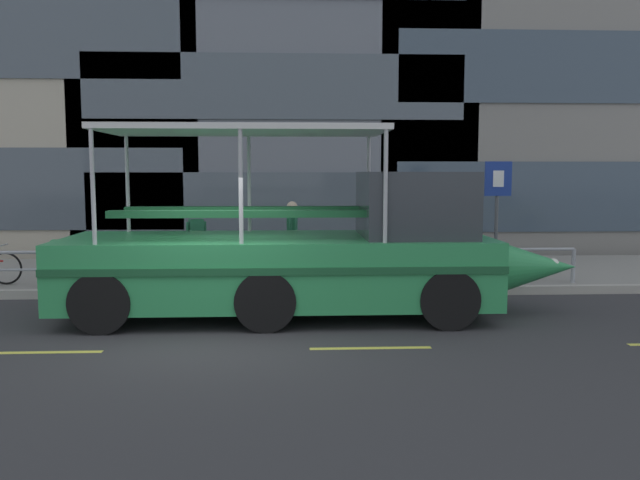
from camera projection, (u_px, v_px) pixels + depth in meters
name	position (u px, v px, depth m)	size (l,w,h in m)	color
ground_plane	(214.00, 334.00, 10.41)	(120.00, 120.00, 0.00)	#333335
sidewalk	(240.00, 274.00, 15.97)	(32.00, 4.80, 0.18)	gray
curb_edge	(231.00, 293.00, 13.49)	(32.00, 0.18, 0.18)	#B2ADA3
lane_centreline	(207.00, 350.00, 9.45)	(25.80, 0.12, 0.01)	#DBD64C
curb_guardrail	(281.00, 261.00, 13.82)	(12.81, 0.09, 0.77)	#9EA0A8
parking_sign	(497.00, 200.00, 14.40)	(0.60, 0.12, 2.64)	#4C4F54
duck_tour_boat	(309.00, 255.00, 11.64)	(9.41, 2.60, 3.37)	#2D9351
pedestrian_near_bow	(442.00, 235.00, 15.27)	(0.33, 0.34, 1.54)	black
pedestrian_mid_left	(292.00, 233.00, 14.44)	(0.24, 0.50, 1.76)	#1E2338
pedestrian_mid_right	(196.00, 237.00, 14.38)	(0.43, 0.29, 1.61)	#47423D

